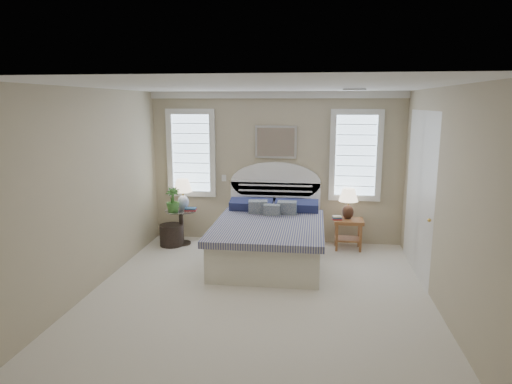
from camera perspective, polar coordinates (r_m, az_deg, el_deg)
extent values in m
cube|color=beige|center=(6.18, 0.28, -12.81)|extent=(4.50, 5.00, 0.01)
cube|color=white|center=(5.65, 0.31, 13.07)|extent=(4.50, 5.00, 0.01)
cube|color=#BBAD8C|center=(8.22, 2.49, 3.01)|extent=(4.50, 0.02, 2.70)
cube|color=#BBAD8C|center=(6.44, -19.97, 0.09)|extent=(0.02, 5.00, 2.70)
cube|color=#BBAD8C|center=(5.93, 22.42, -0.99)|extent=(0.02, 5.00, 2.70)
cube|color=white|center=(8.10, 2.54, 12.04)|extent=(4.50, 0.08, 0.12)
cube|color=#B2B2B2|center=(6.43, 12.17, 12.41)|extent=(0.30, 0.20, 0.02)
cube|color=white|center=(8.37, -4.03, 1.75)|extent=(0.08, 0.01, 0.12)
cube|color=#C9E7FF|center=(8.44, -8.09, 4.84)|extent=(0.90, 0.06, 1.60)
cube|color=#C9E7FF|center=(8.17, 12.35, 4.48)|extent=(0.90, 0.06, 1.60)
cube|color=silver|center=(8.13, 2.49, 6.25)|extent=(0.74, 0.04, 0.58)
cube|color=white|center=(7.10, 19.74, -0.16)|extent=(0.02, 1.80, 2.40)
cube|color=silver|center=(7.32, 1.60, -6.64)|extent=(1.60, 2.10, 0.55)
cube|color=navy|center=(7.18, 1.57, -4.37)|extent=(1.72, 2.15, 0.10)
cube|color=white|center=(8.31, 2.40, -2.52)|extent=(1.62, 0.08, 1.10)
cube|color=navy|center=(8.04, -0.61, -1.65)|extent=(0.75, 0.31, 0.23)
cube|color=navy|center=(7.97, 5.10, -1.81)|extent=(0.75, 0.31, 0.23)
cube|color=navy|center=(7.81, 0.25, -2.20)|extent=(0.33, 0.20, 0.34)
cube|color=navy|center=(7.76, 3.91, -2.30)|extent=(0.33, 0.20, 0.34)
cube|color=navy|center=(7.69, 2.00, -2.57)|extent=(0.28, 0.14, 0.29)
cylinder|color=black|center=(8.39, -9.24, -6.32)|extent=(0.32, 0.32, 0.03)
cylinder|color=black|center=(8.31, -9.30, -4.44)|extent=(0.08, 0.08, 0.60)
cylinder|color=silver|center=(8.23, -9.37, -2.29)|extent=(0.56, 0.56, 0.02)
cube|color=#905D2F|center=(8.03, 11.50, -3.58)|extent=(0.50, 0.40, 0.06)
cube|color=#905D2F|center=(8.12, 11.42, -5.77)|extent=(0.44, 0.34, 0.03)
cube|color=#905D2F|center=(7.95, 10.06, -5.67)|extent=(0.04, 0.04, 0.47)
cube|color=#905D2F|center=(8.24, 9.97, -5.08)|extent=(0.04, 0.04, 0.47)
cube|color=#905D2F|center=(7.98, 12.94, -5.73)|extent=(0.04, 0.04, 0.47)
cube|color=#905D2F|center=(8.26, 12.75, -5.13)|extent=(0.04, 0.04, 0.47)
cylinder|color=black|center=(8.29, -10.51, -5.31)|extent=(0.42, 0.42, 0.38)
cylinder|color=white|center=(8.29, -9.08, -2.02)|extent=(0.14, 0.14, 0.03)
ellipsoid|color=white|center=(8.26, -9.10, -1.29)|extent=(0.26, 0.26, 0.26)
cylinder|color=gold|center=(8.23, -9.13, -0.21)|extent=(0.04, 0.04, 0.09)
cylinder|color=black|center=(8.08, 11.38, -3.18)|extent=(0.11, 0.11, 0.03)
ellipsoid|color=black|center=(8.05, 11.41, -2.45)|extent=(0.20, 0.20, 0.25)
cylinder|color=gold|center=(8.02, 11.45, -1.37)|extent=(0.03, 0.03, 0.09)
imported|color=#307830|center=(8.04, -10.37, -1.00)|extent=(0.26, 0.26, 0.43)
cube|color=maroon|center=(8.14, -8.16, -2.24)|extent=(0.22, 0.17, 0.03)
cube|color=navy|center=(8.13, -8.17, -2.05)|extent=(0.20, 0.16, 0.03)
cube|color=maroon|center=(7.97, 10.10, -3.35)|extent=(0.16, 0.12, 0.02)
cube|color=navy|center=(7.96, 10.11, -3.19)|extent=(0.16, 0.11, 0.02)
cube|color=#F0E9C5|center=(7.96, 10.11, -3.03)|extent=(0.15, 0.11, 0.02)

